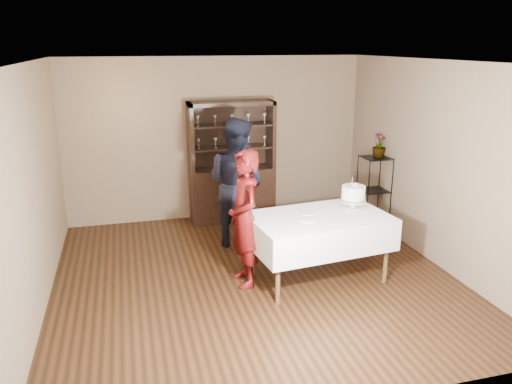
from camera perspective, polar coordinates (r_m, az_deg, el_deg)
The scene contains 14 objects.
floor at distance 6.54m, azimuth -0.19°, elevation -9.66°, with size 5.00×5.00×0.00m, color black.
ceiling at distance 5.86m, azimuth -0.22°, elevation 14.70°, with size 5.00×5.00×0.00m, color silver.
back_wall at distance 8.45m, azimuth -4.53°, elevation 6.06°, with size 5.00×0.02×2.70m, color brown.
wall_left at distance 5.97m, azimuth -24.11°, elevation 0.10°, with size 0.02×5.00×2.70m, color brown.
wall_right at distance 7.10m, azimuth 19.73°, elevation 3.07°, with size 0.02×5.00×2.70m, color brown.
china_hutch at distance 8.40m, azimuth -2.77°, elevation 1.23°, with size 1.40×0.48×2.00m.
plant_etagere at distance 8.15m, azimuth 13.29°, elevation 0.21°, with size 0.42×0.42×1.20m.
cake_table at distance 6.30m, azimuth 7.19°, elevation -4.42°, with size 1.80×1.23×0.85m.
woman at distance 6.06m, azimuth -1.30°, elevation -3.06°, with size 0.62×0.41×1.71m, color #37050A.
man at distance 7.23m, azimuth -2.28°, elevation 1.04°, with size 0.93×0.72×1.90m, color black.
cake at distance 6.52m, azimuth 11.07°, elevation -0.27°, with size 0.34×0.34×0.47m.
plate_near at distance 6.06m, azimuth 5.94°, elevation -3.15°, with size 0.22×0.22×0.01m, color white.
plate_far at distance 6.27m, azimuth 5.88°, elevation -2.46°, with size 0.16×0.16×0.01m, color white.
potted_plant at distance 8.01m, azimuth 13.90°, elevation 5.20°, with size 0.21×0.21×0.37m, color #4A6A32.
Camera 1 is at (-1.48, -5.67, 2.91)m, focal length 35.00 mm.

